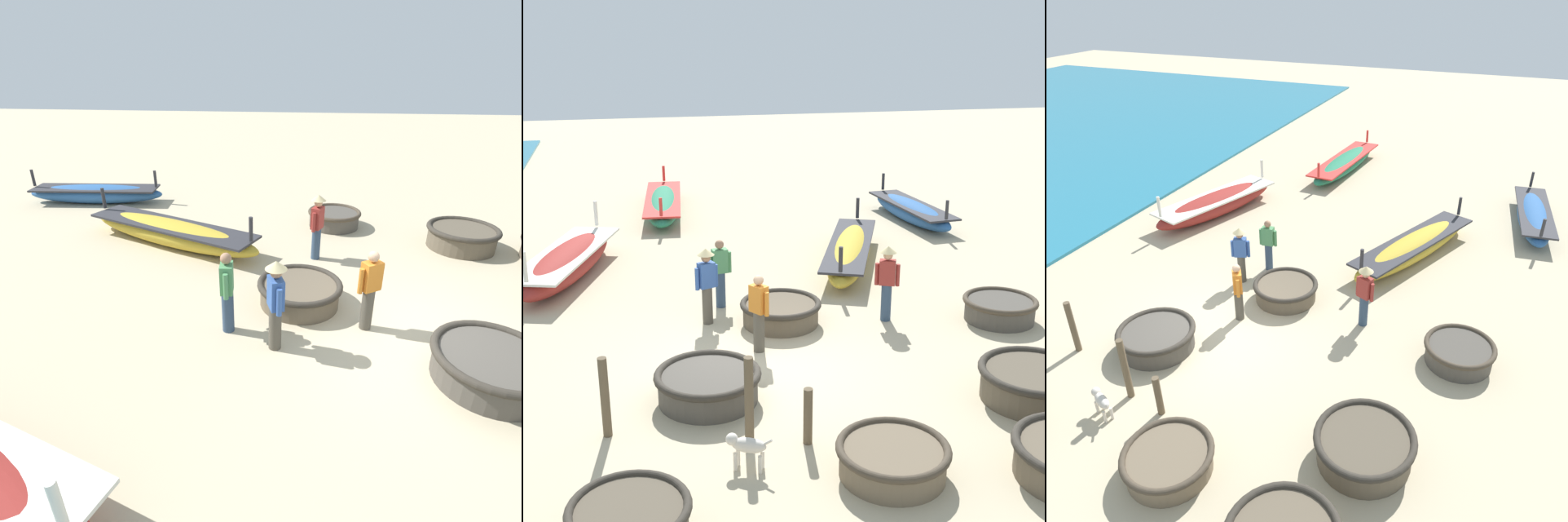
{
  "view_description": "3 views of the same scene",
  "coord_description": "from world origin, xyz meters",
  "views": [
    {
      "loc": [
        -6.23,
        1.85,
        4.43
      ],
      "look_at": [
        0.77,
        2.71,
        1.05
      ],
      "focal_mm": 28.0,
      "sensor_mm": 36.0,
      "label": 1
    },
    {
      "loc": [
        -2.12,
        -12.09,
        6.05
      ],
      "look_at": [
        1.31,
        2.83,
        1.11
      ],
      "focal_mm": 50.0,
      "sensor_mm": 36.0,
      "label": 2
    },
    {
      "loc": [
        5.86,
        -8.43,
        7.67
      ],
      "look_at": [
        1.43,
        2.5,
        0.96
      ],
      "focal_mm": 35.0,
      "sensor_mm": 36.0,
      "label": 3
    }
  ],
  "objects": [
    {
      "name": "coracle_front_left",
      "position": [
        1.03,
        1.95,
        0.28
      ],
      "size": [
        1.74,
        1.74,
        0.51
      ],
      "color": "brown",
      "rests_on": "ground"
    },
    {
      "name": "fisherman_standing_left",
      "position": [
        -0.49,
        2.31,
        0.96
      ],
      "size": [
        0.5,
        0.36,
        1.67
      ],
      "color": "#4C473D",
      "rests_on": "ground"
    },
    {
      "name": "fisherman_by_coracle",
      "position": [
        3.29,
        1.63,
        0.96
      ],
      "size": [
        0.49,
        0.36,
        1.67
      ],
      "color": "#2D425B",
      "rests_on": "ground"
    },
    {
      "name": "fisherman_hauling",
      "position": [
        0.32,
        0.69,
        0.84
      ],
      "size": [
        0.37,
        0.46,
        1.57
      ],
      "color": "#4C473D",
      "rests_on": "ground"
    },
    {
      "name": "fisherman_with_hat",
      "position": [
        -0.07,
        3.21,
        0.84
      ],
      "size": [
        0.53,
        0.26,
        1.57
      ],
      "color": "#2D425B",
      "rests_on": "ground"
    },
    {
      "name": "ground_plane",
      "position": [
        0.0,
        0.0,
        0.0
      ],
      "size": [
        80.0,
        80.0,
        0.0
      ],
      "primitive_type": "plane",
      "color": "#BCAD8C"
    },
    {
      "name": "long_boat_white_hull",
      "position": [
        3.73,
        5.54,
        0.36
      ],
      "size": [
        3.1,
        5.49,
        1.23
      ],
      "color": "gold",
      "rests_on": "ground"
    },
    {
      "name": "coracle_tilted",
      "position": [
        -0.9,
        -1.05,
        0.3
      ],
      "size": [
        1.82,
        1.82,
        0.55
      ],
      "color": "#4C473F",
      "rests_on": "ground"
    },
    {
      "name": "coracle_far_right",
      "position": [
        4.46,
        -2.26,
        0.33
      ],
      "size": [
        1.85,
        1.85,
        0.6
      ],
      "color": "brown",
      "rests_on": "ground"
    },
    {
      "name": "long_boat_red_hull",
      "position": [
        7.1,
        9.43,
        0.34
      ],
      "size": [
        1.46,
        4.82,
        1.17
      ],
      "color": "#285693",
      "rests_on": "ground"
    },
    {
      "name": "coracle_weathered",
      "position": [
        5.68,
        1.07,
        0.28
      ],
      "size": [
        1.59,
        1.59,
        0.51
      ],
      "color": "#4C473F",
      "rests_on": "ground"
    }
  ]
}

